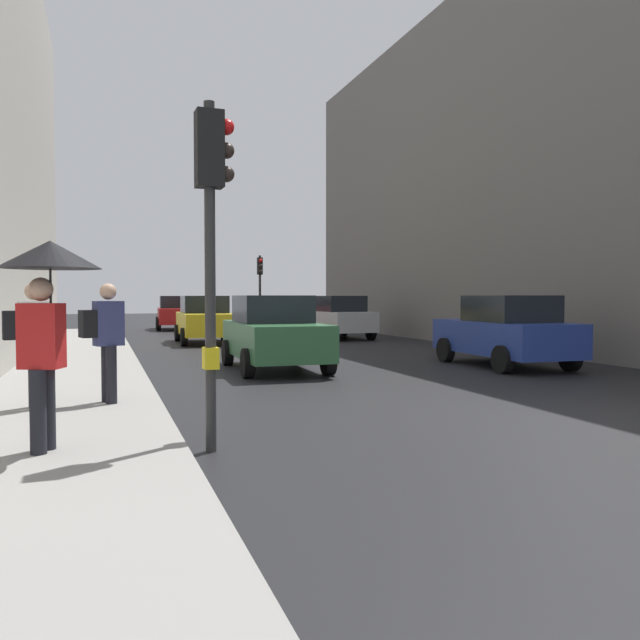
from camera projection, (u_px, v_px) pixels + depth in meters
ground_plane at (588, 419)px, 9.11m from camera, size 120.00×120.00×0.00m
sidewalk_kerb at (75, 381)px, 12.51m from camera, size 2.72×40.00×0.16m
building_facade_right at (629, 169)px, 23.28m from camera, size 12.00×32.31×12.73m
traffic_light_far_median at (260, 279)px, 31.62m from camera, size 0.25×0.43×3.75m
traffic_light_near_left at (212, 212)px, 7.10m from camera, size 0.43×0.25×3.88m
car_red_sedan at (176, 313)px, 33.70m from camera, size 2.23×4.31×1.76m
car_green_estate at (274, 333)px, 15.21m from camera, size 2.11×4.25×1.76m
car_silver_hatchback at (337, 317)px, 26.55m from camera, size 2.21×4.30×1.76m
car_yellow_taxi at (205, 319)px, 23.96m from camera, size 2.12×4.25×1.76m
car_blue_van at (505, 331)px, 15.88m from camera, size 2.14×4.26×1.76m
pedestrian_with_umbrella at (48, 286)px, 6.46m from camera, size 1.00×1.00×2.14m
pedestrian_with_black_backpack at (31, 337)px, 9.00m from camera, size 0.64×0.39×1.77m
pedestrian_with_grey_backpack at (106, 335)px, 9.47m from camera, size 0.65×0.44×1.77m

